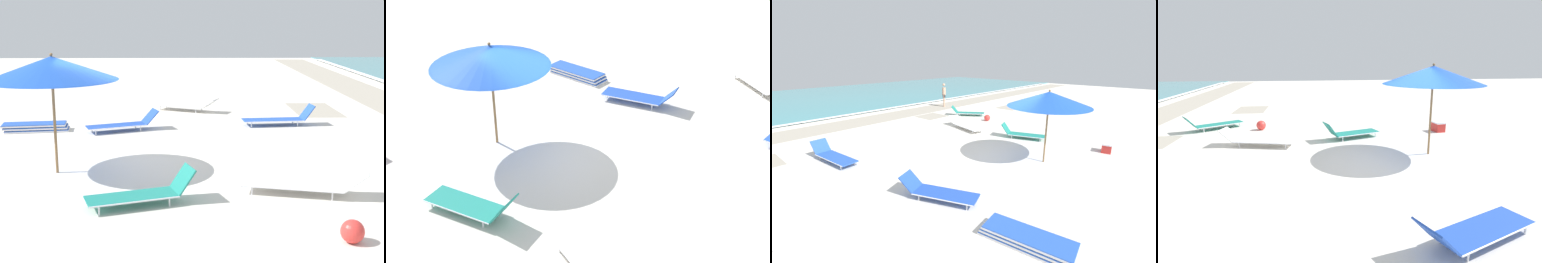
{
  "view_description": "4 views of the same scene",
  "coord_description": "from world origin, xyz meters",
  "views": [
    {
      "loc": [
        11.98,
        1.38,
        3.36
      ],
      "look_at": [
        0.27,
        1.56,
        0.78
      ],
      "focal_mm": 50.0,
      "sensor_mm": 36.0,
      "label": 1
    },
    {
      "loc": [
        7.18,
        8.26,
        6.63
      ],
      "look_at": [
        0.18,
        0.87,
        0.96
      ],
      "focal_mm": 50.0,
      "sensor_mm": 36.0,
      "label": 2
    },
    {
      "loc": [
        -7.48,
        -4.9,
        3.58
      ],
      "look_at": [
        0.09,
        1.8,
        0.68
      ],
      "focal_mm": 24.0,
      "sensor_mm": 36.0,
      "label": 3
    },
    {
      "loc": [
        -7.12,
        2.0,
        2.72
      ],
      "look_at": [
        0.02,
        1.04,
        0.94
      ],
      "focal_mm": 28.0,
      "sensor_mm": 36.0,
      "label": 4
    }
  ],
  "objects": [
    {
      "name": "sun_lounger_mid_beach_pair_a",
      "position": [
        2.83,
        0.65,
        0.22
      ],
      "size": [
        1.21,
        2.04,
        0.63
      ],
      "rotation": [
        0.0,
        0.0,
        0.33
      ],
      "color": "#1E8475",
      "rests_on": "ground_plane"
    },
    {
      "name": "lounger_stack",
      "position": [
        -3.42,
        -2.96,
        0.12
      ],
      "size": [
        0.87,
        1.99,
        0.24
      ],
      "rotation": [
        0.0,
        0.0,
        0.14
      ],
      "color": "blue",
      "rests_on": "ground_plane"
    },
    {
      "name": "ground_plane",
      "position": [
        0.0,
        0.01,
        -0.08
      ],
      "size": [
        60.0,
        60.0,
        0.16
      ],
      "color": "silver"
    },
    {
      "name": "sun_lounger_beside_umbrella",
      "position": [
        -3.41,
        -0.39,
        0.22
      ],
      "size": [
        1.34,
        2.17,
        0.58
      ],
      "rotation": [
        0.0,
        0.0,
        0.38
      ],
      "color": "blue",
      "rests_on": "ground_plane"
    },
    {
      "name": "sun_lounger_near_water_left",
      "position": [
        -6.68,
        1.49,
        0.21
      ],
      "size": [
        1.49,
        2.3,
        0.49
      ],
      "rotation": [
        0.0,
        0.0,
        -0.43
      ],
      "color": "white",
      "rests_on": "ground_plane"
    },
    {
      "name": "beach_umbrella",
      "position": [
        0.81,
        -1.37,
        2.26
      ],
      "size": [
        2.78,
        2.78,
        2.58
      ],
      "color": "olive",
      "rests_on": "ground_plane"
    }
  ]
}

